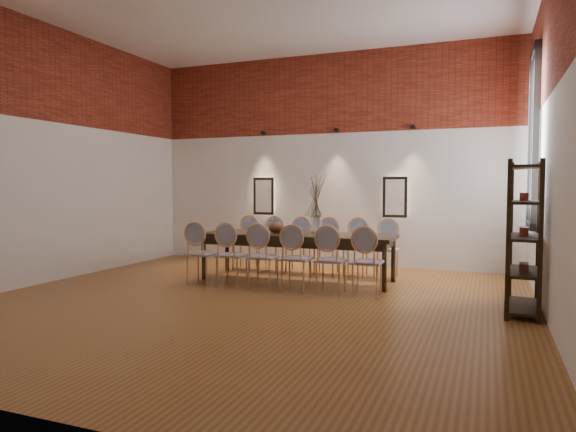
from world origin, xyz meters
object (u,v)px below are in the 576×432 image
(chair_near_b, at_px, (232,255))
(chair_near_d, at_px, (296,258))
(chair_near_a, at_px, (202,254))
(chair_far_e, at_px, (355,248))
(chair_far_a, at_px, (245,243))
(chair_far_b, at_px, (271,244))
(chair_near_e, at_px, (331,260))
(dining_table, at_px, (297,257))
(chair_near_f, at_px, (367,262))
(chair_far_d, at_px, (326,246))
(chair_far_c, at_px, (298,245))
(chair_near_c, at_px, (263,257))
(book, at_px, (287,232))
(vase, at_px, (316,225))
(bowl, at_px, (276,228))
(chair_far_f, at_px, (386,249))
(shelving_rack, at_px, (524,237))

(chair_near_b, height_order, chair_near_d, same)
(chair_near_a, height_order, chair_far_e, same)
(chair_far_a, bearing_deg, chair_far_b, -180.00)
(chair_far_b, bearing_deg, chair_near_a, 71.72)
(chair_near_a, xyz_separation_m, chair_near_e, (2.04, 0.04, 0.00))
(dining_table, relative_size, chair_near_f, 3.25)
(chair_far_d, bearing_deg, chair_near_b, 56.55)
(chair_near_e, height_order, chair_far_c, same)
(chair_near_c, height_order, chair_far_c, same)
(chair_near_f, height_order, chair_far_b, same)
(chair_near_a, relative_size, chair_near_e, 1.00)
(chair_near_a, bearing_deg, dining_table, 31.20)
(chair_far_a, height_order, chair_far_e, same)
(dining_table, height_order, chair_near_d, chair_near_d)
(chair_near_d, height_order, book, chair_near_d)
(chair_far_a, xyz_separation_m, chair_far_e, (2.04, 0.04, 0.00))
(chair_far_e, bearing_deg, chair_near_f, 108.28)
(chair_far_d, bearing_deg, chair_near_e, 108.28)
(chair_far_d, relative_size, vase, 3.13)
(chair_near_b, height_order, chair_far_e, same)
(chair_near_f, xyz_separation_m, chair_far_c, (-1.56, 1.51, 0.00))
(chair_near_b, height_order, chair_far_d, same)
(chair_near_b, relative_size, bowl, 3.92)
(chair_near_e, bearing_deg, chair_near_f, -0.00)
(dining_table, bearing_deg, chair_far_c, 108.28)
(chair_near_e, distance_m, chair_far_e, 1.54)
(chair_far_c, height_order, chair_far_f, same)
(chair_near_d, distance_m, chair_far_d, 1.54)
(chair_far_a, bearing_deg, chair_near_b, 108.28)
(dining_table, xyz_separation_m, chair_near_b, (-0.75, -0.79, 0.09))
(chair_far_a, bearing_deg, shelving_rack, 157.94)
(dining_table, distance_m, chair_near_d, 0.82)
(chair_near_d, bearing_deg, chair_far_f, 56.55)
(bowl, bearing_deg, shelving_rack, -14.46)
(chair_far_f, bearing_deg, chair_near_a, 31.20)
(chair_near_a, xyz_separation_m, chair_near_f, (2.55, 0.05, 0.00))
(chair_far_b, distance_m, shelving_rack, 4.37)
(chair_near_a, xyz_separation_m, bowl, (0.92, 0.74, 0.37))
(bowl, bearing_deg, chair_far_d, 55.23)
(vase, distance_m, book, 0.54)
(chair_near_c, height_order, chair_far_f, same)
(chair_near_e, xyz_separation_m, chair_near_f, (0.51, 0.01, 0.00))
(chair_near_f, relative_size, bowl, 3.92)
(chair_near_e, bearing_deg, chair_far_b, 134.74)
(chair_near_e, relative_size, chair_far_b, 1.00)
(chair_far_b, distance_m, chair_far_e, 1.53)
(chair_far_d, xyz_separation_m, chair_far_e, (0.51, 0.01, 0.00))
(chair_near_d, relative_size, chair_far_c, 1.00)
(chair_near_f, height_order, chair_far_d, same)
(dining_table, relative_size, chair_near_d, 3.25)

